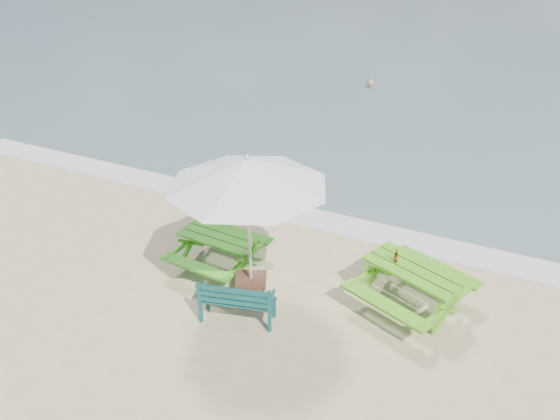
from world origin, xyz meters
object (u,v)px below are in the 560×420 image
at_px(patio_umbrella, 248,173).
at_px(picnic_table_right, 412,288).
at_px(park_bench, 238,308).
at_px(beer_bottle, 396,257).
at_px(swimmer, 369,99).
at_px(picnic_table_left, 219,252).
at_px(side_table, 251,286).

bearing_deg(patio_umbrella, picnic_table_right, 18.89).
xyz_separation_m(park_bench, beer_bottle, (2.27, 1.74, 0.66)).
relative_size(beer_bottle, swimmer, 0.16).
bearing_deg(picnic_table_left, beer_bottle, 8.21).
distance_m(picnic_table_right, side_table, 2.91).
distance_m(side_table, patio_umbrella, 2.32).
height_order(picnic_table_left, side_table, picnic_table_left).
relative_size(side_table, beer_bottle, 2.81).
xyz_separation_m(side_table, swimmer, (-2.11, 14.05, -0.66)).
bearing_deg(picnic_table_left, patio_umbrella, -27.34).
bearing_deg(picnic_table_right, park_bench, -147.67).
bearing_deg(picnic_table_left, swimmer, 94.63).
bearing_deg(swimmer, picnic_table_left, -85.37).
xyz_separation_m(picnic_table_left, swimmer, (-1.09, 13.53, -0.82)).
xyz_separation_m(side_table, beer_bottle, (2.39, 1.01, 0.72)).
xyz_separation_m(picnic_table_right, patio_umbrella, (-2.75, -0.94, 2.11)).
height_order(picnic_table_left, picnic_table_right, picnic_table_right).
distance_m(picnic_table_left, beer_bottle, 3.48).
bearing_deg(picnic_table_right, picnic_table_left, -173.67).
height_order(side_table, patio_umbrella, patio_umbrella).
height_order(picnic_table_right, swimmer, picnic_table_right).
bearing_deg(patio_umbrella, swimmer, 98.53).
height_order(picnic_table_left, patio_umbrella, patio_umbrella).
bearing_deg(park_bench, picnic_table_right, 32.33).
relative_size(picnic_table_left, park_bench, 1.32).
bearing_deg(picnic_table_right, side_table, -161.11).
relative_size(picnic_table_right, beer_bottle, 9.17).
relative_size(picnic_table_right, swimmer, 1.49).
distance_m(picnic_table_left, swimmer, 13.60).
bearing_deg(side_table, swimmer, 98.53).
height_order(picnic_table_left, swimmer, picnic_table_left).
relative_size(patio_umbrella, swimmer, 2.28).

